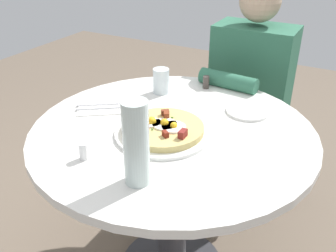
# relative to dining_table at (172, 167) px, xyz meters

# --- Properties ---
(dining_table) EXTENTS (1.00, 1.00, 0.72)m
(dining_table) POSITION_rel_dining_table_xyz_m (0.00, 0.00, 0.00)
(dining_table) COLOR silver
(dining_table) RESTS_ON ground_plane
(person_seated) EXTENTS (0.38, 0.47, 1.14)m
(person_seated) POSITION_rel_dining_table_xyz_m (0.06, 0.71, -0.04)
(person_seated) COLOR #2D2D33
(person_seated) RESTS_ON ground_plane
(pizza_plate) EXTENTS (0.33, 0.33, 0.01)m
(pizza_plate) POSITION_rel_dining_table_xyz_m (-0.01, -0.06, 0.18)
(pizza_plate) COLOR white
(pizza_plate) RESTS_ON dining_table
(breakfast_pizza) EXTENTS (0.28, 0.28, 0.05)m
(breakfast_pizza) POSITION_rel_dining_table_xyz_m (-0.01, -0.06, 0.19)
(breakfast_pizza) COLOR tan
(breakfast_pizza) RESTS_ON pizza_plate
(bread_plate) EXTENTS (0.16, 0.16, 0.01)m
(bread_plate) POSITION_rel_dining_table_xyz_m (0.19, 0.24, 0.17)
(bread_plate) COLOR white
(bread_plate) RESTS_ON dining_table
(napkin) EXTENTS (0.22, 0.21, 0.00)m
(napkin) POSITION_rel_dining_table_xyz_m (-0.33, 0.01, 0.17)
(napkin) COLOR white
(napkin) RESTS_ON dining_table
(fork) EXTENTS (0.15, 0.11, 0.00)m
(fork) POSITION_rel_dining_table_xyz_m (-0.32, -0.01, 0.18)
(fork) COLOR silver
(fork) RESTS_ON napkin
(knife) EXTENTS (0.15, 0.11, 0.00)m
(knife) POSITION_rel_dining_table_xyz_m (-0.34, 0.02, 0.18)
(knife) COLOR silver
(knife) RESTS_ON napkin
(water_glass) EXTENTS (0.07, 0.07, 0.11)m
(water_glass) POSITION_rel_dining_table_xyz_m (-0.19, 0.25, 0.22)
(water_glass) COLOR silver
(water_glass) RESTS_ON dining_table
(water_bottle) EXTENTS (0.07, 0.07, 0.25)m
(water_bottle) POSITION_rel_dining_table_xyz_m (0.06, -0.32, 0.29)
(water_bottle) COLOR silver
(water_bottle) RESTS_ON dining_table
(salt_shaker) EXTENTS (0.03, 0.03, 0.06)m
(salt_shaker) POSITION_rel_dining_table_xyz_m (-0.15, -0.30, 0.20)
(salt_shaker) COLOR white
(salt_shaker) RESTS_ON dining_table
(pepper_shaker) EXTENTS (0.03, 0.03, 0.05)m
(pepper_shaker) POSITION_rel_dining_table_xyz_m (-0.04, 0.38, 0.20)
(pepper_shaker) COLOR #3F3833
(pepper_shaker) RESTS_ON dining_table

